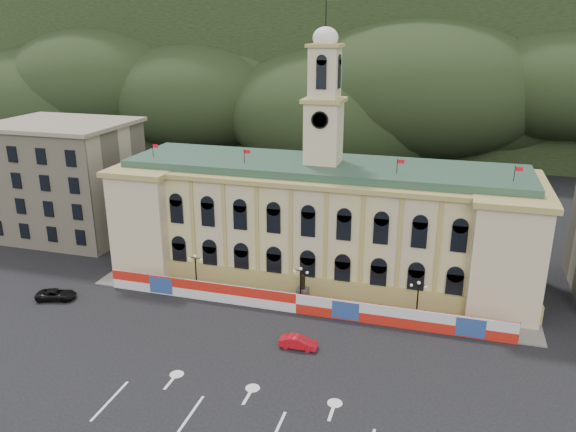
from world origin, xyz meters
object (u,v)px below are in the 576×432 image
(lamp_center, at_px, (301,283))
(black_suv, at_px, (56,295))
(red_sedan, at_px, (298,342))
(statue, at_px, (303,293))

(lamp_center, xyz_separation_m, black_suv, (-30.00, -7.17, -2.40))
(lamp_center, relative_size, red_sedan, 1.24)
(statue, bearing_deg, red_sedan, -77.47)
(lamp_center, distance_m, black_suv, 30.94)
(lamp_center, height_order, red_sedan, lamp_center)
(statue, distance_m, red_sedan, 10.70)
(statue, relative_size, red_sedan, 0.90)
(statue, height_order, lamp_center, lamp_center)
(statue, distance_m, black_suv, 31.10)
(statue, bearing_deg, lamp_center, -90.00)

